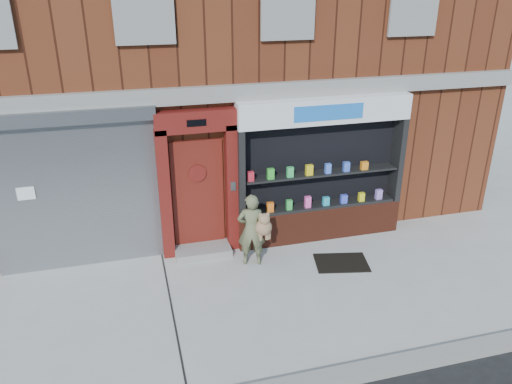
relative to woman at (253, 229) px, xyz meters
name	(u,v)px	position (x,y,z in m)	size (l,w,h in m)	color
ground	(262,297)	(-0.14, -1.12, -0.74)	(80.00, 80.00, 0.00)	#9E9E99
curb	(305,384)	(-0.14, -3.27, -0.68)	(60.00, 0.30, 0.12)	gray
building	(197,25)	(-0.14, 4.88, 3.26)	(12.00, 8.16, 8.00)	#522312
shutter_bay	(73,182)	(-3.14, 0.81, 0.98)	(3.10, 0.30, 3.04)	gray
red_door_bay	(198,184)	(-0.89, 0.74, 0.72)	(1.52, 0.58, 2.90)	#54110E
pharmacy_bay	(321,176)	(1.61, 0.70, 0.64)	(3.50, 0.41, 3.00)	#5C2416
woman	(253,229)	(0.00, 0.00, 0.00)	(0.68, 0.45, 1.45)	#5E6341
doormat	(341,263)	(1.64, -0.46, -0.72)	(1.00, 0.70, 0.03)	black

